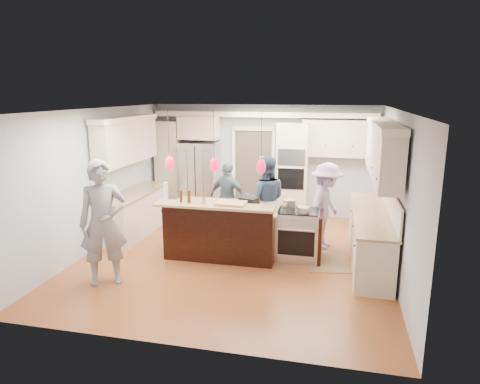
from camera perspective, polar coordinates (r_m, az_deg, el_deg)
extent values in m
plane|color=#AD612F|center=(8.11, -0.55, -8.49)|extent=(6.00, 6.00, 0.00)
cube|color=#B2BCC6|center=(10.61, 3.17, 4.25)|extent=(5.50, 0.04, 2.70)
cube|color=#B2BCC6|center=(4.95, -8.65, -6.40)|extent=(5.50, 0.04, 2.70)
cube|color=#B2BCC6|center=(8.75, -18.39, 1.67)|extent=(0.04, 6.00, 2.70)
cube|color=#B2BCC6|center=(7.58, 20.09, -0.17)|extent=(0.04, 6.00, 2.70)
cube|color=white|center=(7.54, -0.60, 10.94)|extent=(5.50, 6.00, 0.04)
cube|color=#B7B7BC|center=(10.71, -5.40, 1.85)|extent=(0.90, 0.70, 1.80)
cube|color=beige|center=(10.22, 7.00, 2.69)|extent=(0.72, 0.64, 2.30)
cube|color=black|center=(9.83, 6.87, 4.64)|extent=(0.60, 0.02, 0.35)
cube|color=black|center=(9.92, 6.79, 1.79)|extent=(0.60, 0.02, 0.50)
cylinder|color=#B7B7BC|center=(9.84, 6.81, 3.18)|extent=(0.55, 0.02, 0.02)
cube|color=beige|center=(10.99, -9.30, 3.35)|extent=(0.60, 0.58, 2.30)
cube|color=beige|center=(10.59, -5.44, 8.55)|extent=(0.95, 0.58, 0.55)
cube|color=beige|center=(10.21, 13.13, 6.97)|extent=(1.70, 0.35, 0.85)
cube|color=beige|center=(10.29, 3.06, 10.30)|extent=(5.30, 0.38, 0.12)
cube|color=#4C443A|center=(10.69, 1.82, 2.70)|extent=(0.90, 0.06, 2.10)
cube|color=white|center=(10.51, 1.82, 8.46)|extent=(1.04, 0.06, 0.10)
cube|color=beige|center=(8.08, 16.86, -5.85)|extent=(0.60, 3.00, 0.88)
cube|color=tan|center=(7.94, 17.08, -2.71)|extent=(0.64, 3.05, 0.04)
cube|color=beige|center=(7.74, 18.51, 4.97)|extent=(0.35, 3.00, 0.85)
cube|color=beige|center=(7.69, 18.69, 8.51)|extent=(0.37, 3.10, 0.10)
cube|color=beige|center=(9.48, -13.70, -2.84)|extent=(0.60, 2.20, 0.88)
cube|color=tan|center=(9.36, -13.85, -0.14)|extent=(0.64, 2.25, 0.04)
cube|color=beige|center=(9.23, -14.89, 6.44)|extent=(0.35, 2.20, 0.85)
cube|color=beige|center=(9.19, -15.02, 9.41)|extent=(0.37, 2.30, 0.10)
cube|color=black|center=(8.15, -2.03, -5.09)|extent=(2.00, 1.00, 0.88)
cube|color=tan|center=(8.02, -2.06, -1.97)|extent=(2.10, 1.10, 0.04)
cube|color=black|center=(7.61, -3.12, -5.66)|extent=(2.00, 0.12, 1.08)
cube|color=tan|center=(7.32, -3.47, -1.85)|extent=(2.10, 0.42, 0.04)
cube|color=black|center=(7.96, 1.21, -1.31)|extent=(0.38, 0.33, 0.17)
cube|color=#B7B7BC|center=(7.93, 7.71, -5.67)|extent=(0.76, 0.66, 0.90)
cube|color=black|center=(7.63, 7.47, -6.82)|extent=(0.65, 0.01, 0.45)
cube|color=black|center=(7.79, 7.81, -2.47)|extent=(0.72, 0.59, 0.02)
cube|color=black|center=(7.91, 10.68, -5.90)|extent=(0.06, 0.71, 0.88)
cylinder|color=black|center=(7.40, -9.53, 7.81)|extent=(0.01, 0.01, 0.75)
ellipsoid|color=#BE0B30|center=(7.47, -9.38, 3.79)|extent=(0.15, 0.15, 0.26)
cylinder|color=black|center=(7.14, -3.52, 7.77)|extent=(0.01, 0.01, 0.75)
ellipsoid|color=#BE0B30|center=(7.21, -3.46, 3.61)|extent=(0.15, 0.15, 0.26)
cylinder|color=black|center=(6.96, 2.88, 7.64)|extent=(0.01, 0.01, 0.75)
ellipsoid|color=#BE0B30|center=(7.03, 2.83, 3.37)|extent=(0.15, 0.15, 0.26)
imported|color=gray|center=(7.04, -17.77, -3.95)|extent=(0.87, 0.77, 2.00)
imported|color=#30415E|center=(8.55, 3.35, -1.09)|extent=(0.97, 0.82, 1.78)
imported|color=slate|center=(9.28, -1.59, -0.72)|extent=(0.97, 0.62, 1.53)
imported|color=#9F8AB9|center=(8.44, 11.39, -1.84)|extent=(0.91, 1.22, 1.69)
cube|color=#927450|center=(8.01, 11.46, -8.99)|extent=(0.89, 1.17, 0.01)
cylinder|color=silver|center=(7.62, -9.87, 0.02)|extent=(0.10, 0.10, 0.33)
cylinder|color=#4B230D|center=(7.43, -6.82, -0.63)|extent=(0.06, 0.06, 0.23)
cylinder|color=#4B230D|center=(7.51, -7.89, -0.56)|extent=(0.07, 0.07, 0.22)
cylinder|color=#4B230D|center=(7.47, -6.86, -0.54)|extent=(0.06, 0.06, 0.23)
cylinder|color=#B7B7BC|center=(7.38, -4.84, -1.15)|extent=(0.07, 0.07, 0.11)
cube|color=tan|center=(7.32, -1.23, -1.51)|extent=(0.52, 0.37, 0.04)
cylinder|color=#B7B7BC|center=(7.97, 6.58, -1.47)|extent=(0.24, 0.24, 0.14)
cylinder|color=#B7B7BC|center=(7.62, 8.47, -2.36)|extent=(0.21, 0.21, 0.10)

